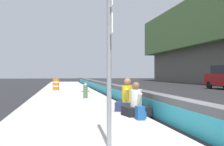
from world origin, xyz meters
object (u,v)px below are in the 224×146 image
seated_person_middle (128,100)px  construction_barrel (56,84)px  route_sign_post (109,35)px  seated_person_foreground (136,105)px  backpack (140,113)px  fire_hydrant (85,90)px

seated_person_middle → construction_barrel: 13.57m
route_sign_post → seated_person_foreground: route_sign_post is taller
route_sign_post → backpack: size_ratio=9.00×
fire_hydrant → construction_barrel: 8.04m
route_sign_post → seated_person_middle: size_ratio=2.98×
backpack → construction_barrel: size_ratio=0.42×
seated_person_middle → backpack: 1.98m
fire_hydrant → seated_person_middle: size_ratio=0.73×
route_sign_post → seated_person_middle: (4.68, -1.51, -1.72)m
seated_person_middle → construction_barrel: bearing=12.2°
route_sign_post → fire_hydrant: 10.25m
route_sign_post → fire_hydrant: route_sign_post is taller
route_sign_post → construction_barrel: bearing=4.3°
seated_person_foreground → construction_barrel: 14.73m
seated_person_middle → backpack: (-1.97, 0.10, -0.18)m
seated_person_foreground → backpack: 0.81m
route_sign_post → seated_person_middle: bearing=-17.9°
route_sign_post → seated_person_foreground: bearing=-23.3°
fire_hydrant → seated_person_middle: bearing=-168.7°
fire_hydrant → seated_person_middle: (-5.43, -1.09, -0.07)m
fire_hydrant → backpack: bearing=-172.4°
route_sign_post → fire_hydrant: bearing=-2.4°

